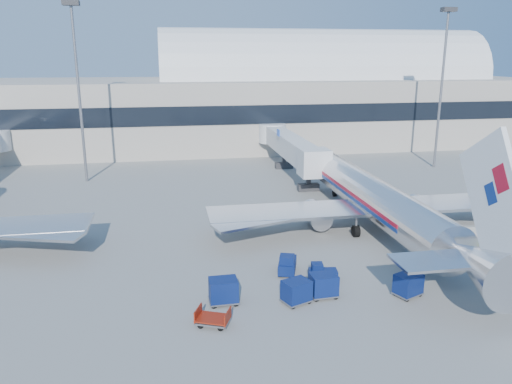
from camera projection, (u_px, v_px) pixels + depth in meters
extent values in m
plane|color=gray|center=(286.00, 257.00, 41.20)|extent=(260.00, 260.00, 0.00)
cube|color=#B2AA9E|center=(76.00, 115.00, 88.55)|extent=(170.00, 28.00, 12.00)
cube|color=black|center=(60.00, 118.00, 75.04)|extent=(170.00, 0.40, 3.00)
cylinder|color=white|center=(321.00, 78.00, 94.65)|extent=(60.00, 18.00, 18.00)
cylinder|color=silver|center=(373.00, 198.00, 47.84)|extent=(3.80, 28.00, 3.80)
sphere|color=silver|center=(328.00, 167.00, 61.14)|extent=(3.72, 3.72, 3.72)
cone|color=silver|center=(481.00, 264.00, 31.59)|extent=(3.80, 6.00, 3.80)
cube|color=#B00D22|center=(369.00, 193.00, 48.73)|extent=(3.85, 20.16, 0.32)
cube|color=navy|center=(369.00, 196.00, 48.82)|extent=(3.85, 20.16, 0.32)
cube|color=white|center=(495.00, 199.00, 29.96)|extent=(0.35, 7.79, 8.74)
cube|color=silver|center=(477.00, 258.00, 32.01)|extent=(11.00, 3.00, 0.18)
cube|color=silver|center=(377.00, 207.00, 47.05)|extent=(32.00, 5.00, 0.28)
cylinder|color=#B7B7BC|center=(316.00, 215.00, 47.79)|extent=(2.10, 3.80, 2.10)
cylinder|color=#B7B7BC|center=(422.00, 209.00, 49.66)|extent=(2.10, 3.80, 2.10)
cylinder|color=black|center=(335.00, 193.00, 58.93)|extent=(0.40, 0.90, 0.90)
cube|color=silver|center=(289.00, 145.00, 69.94)|extent=(2.70, 24.00, 2.70)
cube|color=silver|center=(314.00, 163.00, 58.35)|extent=(3.40, 3.20, 3.20)
cylinder|color=silver|center=(272.00, 133.00, 80.86)|extent=(4.40, 4.40, 3.00)
cube|color=#2D2D30|center=(309.00, 177.00, 61.02)|extent=(0.50, 0.50, 3.00)
cube|color=#2D2D30|center=(308.00, 187.00, 61.37)|extent=(2.60, 1.00, 0.90)
cube|color=#2D2D30|center=(284.00, 156.00, 73.37)|extent=(0.50, 0.50, 3.00)
cube|color=#2D2D30|center=(284.00, 165.00, 73.72)|extent=(2.60, 1.00, 0.90)
cube|color=navy|center=(278.00, 133.00, 69.20)|extent=(0.12, 1.40, 0.90)
cylinder|color=slate|center=(79.00, 97.00, 63.40)|extent=(0.36, 0.36, 22.00)
cube|color=#2D2D30|center=(71.00, 3.00, 60.43)|extent=(2.00, 1.20, 0.60)
cylinder|color=slate|center=(441.00, 92.00, 71.93)|extent=(0.36, 0.36, 22.00)
cube|color=#2D2D30|center=(449.00, 9.00, 68.97)|extent=(2.00, 1.20, 0.60)
cube|color=#9E9E96|center=(471.00, 231.00, 46.05)|extent=(3.00, 0.55, 0.90)
cube|color=#9E9E96|center=(503.00, 229.00, 46.61)|extent=(3.00, 0.55, 0.90)
cube|color=#0A194F|center=(323.00, 274.00, 36.74)|extent=(2.20, 1.32, 0.67)
cube|color=#0A194F|center=(317.00, 267.00, 36.58)|extent=(0.93, 1.01, 0.63)
cylinder|color=black|center=(332.00, 275.00, 37.22)|extent=(0.53, 0.27, 0.50)
cube|color=#0A194F|center=(466.00, 251.00, 41.22)|extent=(2.24, 1.75, 0.65)
cube|color=#0A194F|center=(461.00, 244.00, 41.19)|extent=(1.08, 1.12, 0.61)
cylinder|color=black|center=(474.00, 252.00, 41.49)|extent=(0.52, 0.38, 0.49)
cube|color=#0A194F|center=(287.00, 265.00, 38.08)|extent=(1.95, 2.75, 0.81)
cube|color=#0A194F|center=(287.00, 260.00, 37.39)|extent=(1.33, 1.26, 0.76)
cylinder|color=black|center=(282.00, 264.00, 39.05)|extent=(0.41, 0.65, 0.61)
cube|color=#0A194F|center=(324.00, 284.00, 34.11)|extent=(1.85, 1.48, 1.43)
cube|color=slate|center=(323.00, 294.00, 34.30)|extent=(1.95, 1.53, 0.10)
cylinder|color=black|center=(330.00, 290.00, 34.97)|extent=(0.40, 0.18, 0.39)
cube|color=#0A194F|center=(296.00, 291.00, 33.24)|extent=(2.11, 1.90, 1.39)
cube|color=slate|center=(296.00, 300.00, 33.43)|extent=(2.22, 1.98, 0.10)
cylinder|color=black|center=(299.00, 295.00, 34.21)|extent=(0.41, 0.29, 0.38)
cube|color=#0A194F|center=(223.00, 290.00, 33.20)|extent=(1.90, 1.50, 1.50)
cube|color=slate|center=(224.00, 300.00, 33.39)|extent=(2.00, 1.55, 0.10)
cylinder|color=black|center=(233.00, 296.00, 34.08)|extent=(0.42, 0.18, 0.41)
cube|color=#0A194F|center=(408.00, 284.00, 34.25)|extent=(2.10, 1.91, 1.38)
cube|color=slate|center=(407.00, 293.00, 34.43)|extent=(2.21, 1.99, 0.10)
cylinder|color=black|center=(408.00, 288.00, 35.21)|extent=(0.41, 0.29, 0.38)
cube|color=#0A194F|center=(506.00, 271.00, 36.23)|extent=(2.13, 1.91, 1.41)
cube|color=slate|center=(504.00, 280.00, 36.42)|extent=(2.24, 1.99, 0.10)
cylinder|color=black|center=(512.00, 278.00, 36.80)|extent=(0.42, 0.29, 0.39)
cube|color=slate|center=(213.00, 321.00, 30.60)|extent=(2.38, 2.04, 0.11)
cube|color=maroon|center=(213.00, 318.00, 30.56)|extent=(2.40, 2.08, 0.07)
cylinder|color=black|center=(225.00, 320.00, 30.97)|extent=(0.39, 0.28, 0.36)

